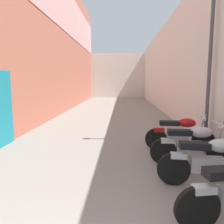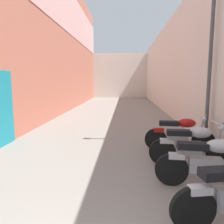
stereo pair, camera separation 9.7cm
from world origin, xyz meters
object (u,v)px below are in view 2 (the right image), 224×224
at_px(motorcycle_third, 209,161).
at_px(motorcycle_fourth, 192,144).
at_px(motorcycle_fifth, 180,133).
at_px(street_lamp, 208,41).

xyz_separation_m(motorcycle_third, motorcycle_fourth, (0.00, 1.02, 0.00)).
relative_size(motorcycle_fifth, street_lamp, 0.36).
height_order(motorcycle_fourth, motorcycle_fifth, same).
distance_m(motorcycle_fourth, street_lamp, 2.89).
distance_m(motorcycle_fifth, street_lamp, 2.57).
height_order(motorcycle_fourth, street_lamp, street_lamp).
bearing_deg(street_lamp, motorcycle_fifth, -159.26).
distance_m(motorcycle_third, street_lamp, 3.49).
xyz_separation_m(motorcycle_fourth, street_lamp, (0.71, 1.36, 2.45)).
height_order(motorcycle_third, motorcycle_fifth, same).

